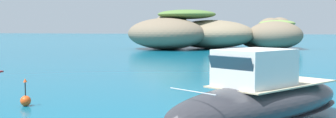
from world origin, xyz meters
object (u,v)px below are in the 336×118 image
(islet_large, at_px, (185,32))
(channel_buoy, at_px, (26,100))
(islet_small, at_px, (273,34))
(motorboat_charcoal, at_px, (261,100))

(islet_large, distance_m, channel_buoy, 57.71)
(islet_small, bearing_deg, motorboat_charcoal, -93.81)
(islet_small, height_order, motorboat_charcoal, islet_small)
(islet_large, xyz_separation_m, motorboat_charcoal, (11.73, -59.90, -1.84))
(motorboat_charcoal, distance_m, channel_buoy, 12.36)
(motorboat_charcoal, bearing_deg, channel_buoy, 169.50)
(islet_small, distance_m, motorboat_charcoal, 62.72)
(islet_large, distance_m, motorboat_charcoal, 61.06)
(islet_large, xyz_separation_m, islet_small, (15.90, 2.67, -0.29))
(motorboat_charcoal, xyz_separation_m, channel_buoy, (-12.13, 2.25, -0.76))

